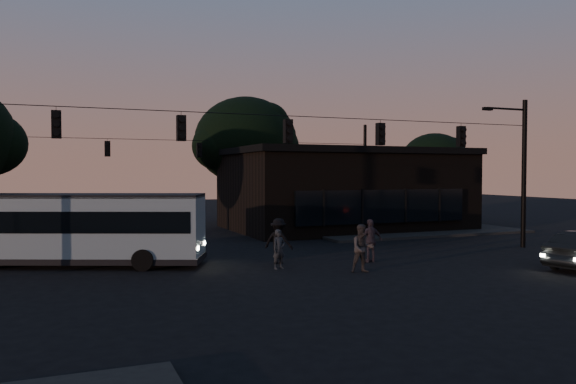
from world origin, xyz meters
name	(u,v)px	position (x,y,z in m)	size (l,w,h in m)	color
ground	(330,279)	(0.00, 0.00, 0.00)	(120.00, 120.00, 0.00)	black
sidewalk_far_right	(397,228)	(12.00, 14.00, 0.07)	(14.00, 10.00, 0.15)	black
building	(343,189)	(9.00, 15.97, 2.71)	(15.40, 10.41, 5.40)	black
tree_behind	(246,141)	(4.00, 22.00, 6.19)	(7.60, 7.60, 9.43)	black
tree_right	(434,162)	(18.00, 18.00, 4.63)	(5.20, 5.20, 6.86)	black
signal_rig_near	(288,158)	(0.00, 4.00, 4.45)	(26.24, 0.30, 7.50)	black
signal_rig_far	(199,167)	(0.00, 20.00, 4.20)	(26.24, 0.30, 7.50)	black
bus	(74,226)	(-8.38, 6.58, 1.65)	(10.58, 6.29, 2.94)	gray
pedestrian_a	(279,249)	(-0.90, 2.75, 0.79)	(0.57, 0.38, 1.57)	#202328
pedestrian_b	(362,248)	(1.76, 0.80, 0.92)	(0.90, 0.70, 1.84)	#322D2D
pedestrian_c	(371,241)	(3.33, 2.82, 0.92)	(1.08, 0.45, 1.85)	#322932
pedestrian_d	(279,241)	(-0.45, 3.93, 0.95)	(1.23, 0.71, 1.90)	black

